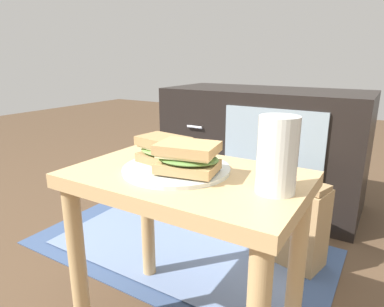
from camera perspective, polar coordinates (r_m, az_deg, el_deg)
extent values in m
cube|color=tan|center=(0.81, -0.96, -4.44)|extent=(0.56, 0.36, 0.04)
cylinder|color=tan|center=(0.97, -18.84, -17.04)|extent=(0.04, 0.04, 0.43)
cylinder|color=tan|center=(1.14, -7.55, -10.87)|extent=(0.04, 0.04, 0.43)
cylinder|color=tan|center=(0.95, 17.36, -17.41)|extent=(0.04, 0.04, 0.43)
cube|color=black|center=(1.74, 11.86, 1.06)|extent=(0.96, 0.44, 0.58)
cube|color=#8C9EA8|center=(1.49, 13.26, -1.01)|extent=(0.44, 0.01, 0.44)
cylinder|color=silver|center=(1.62, 0.44, 4.52)|extent=(0.08, 0.01, 0.01)
cylinder|color=silver|center=(1.68, 0.42, -2.88)|extent=(0.08, 0.01, 0.01)
cube|color=#384C72|center=(1.39, -2.25, -15.45)|extent=(1.15, 0.63, 0.01)
cube|color=slate|center=(1.38, -2.25, -15.29)|extent=(0.95, 0.52, 0.00)
cylinder|color=silver|center=(0.81, -2.83, -2.69)|extent=(0.26, 0.26, 0.01)
cube|color=#9E7A4C|center=(0.85, -4.77, -0.79)|extent=(0.14, 0.10, 0.02)
ellipsoid|color=#729E4C|center=(0.84, -4.80, 0.45)|extent=(0.15, 0.11, 0.02)
cube|color=beige|center=(0.84, -4.82, 1.17)|extent=(0.13, 0.10, 0.01)
cube|color=#9E7A4C|center=(0.84, -4.84, 2.10)|extent=(0.14, 0.10, 0.02)
cube|color=tan|center=(0.77, -0.72, -2.22)|extent=(0.15, 0.12, 0.02)
ellipsoid|color=#608C42|center=(0.76, -0.72, -0.86)|extent=(0.16, 0.13, 0.02)
cube|color=beige|center=(0.76, -0.72, -0.06)|extent=(0.14, 0.12, 0.01)
cube|color=tan|center=(0.76, -0.73, 0.96)|extent=(0.15, 0.12, 0.02)
cylinder|color=silver|center=(0.69, 14.25, -0.25)|extent=(0.08, 0.08, 0.16)
cylinder|color=#B26014|center=(0.69, 14.16, -1.56)|extent=(0.07, 0.07, 0.12)
cylinder|color=white|center=(0.68, 14.52, 3.60)|extent=(0.07, 0.07, 0.01)
cube|color=tan|center=(1.29, 16.86, -11.50)|extent=(0.24, 0.17, 0.29)
cube|color=#987950|center=(1.22, 17.45, -4.92)|extent=(0.22, 0.15, 0.03)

